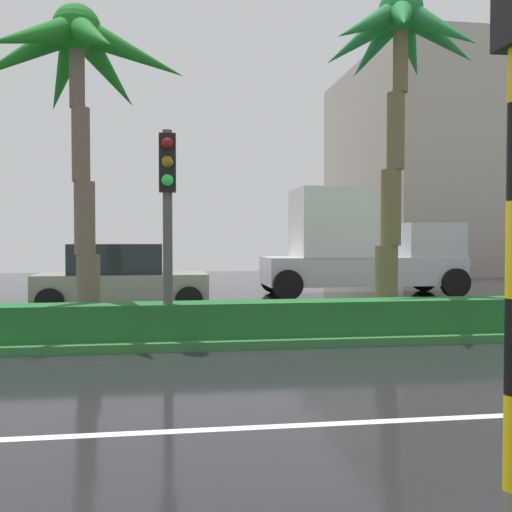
% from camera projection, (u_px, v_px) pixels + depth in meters
% --- Properties ---
extents(palm_tree_centre, '(4.18, 3.96, 6.15)m').
position_uv_depth(palm_tree_centre, '(77.00, 72.00, 11.31)').
color(palm_tree_centre, brown).
rests_on(palm_tree_centre, median_strip).
extents(palm_tree_centre_right, '(3.38, 3.37, 6.80)m').
position_uv_depth(palm_tree_centre_right, '(398.00, 58.00, 12.15)').
color(palm_tree_centre_right, brown).
rests_on(palm_tree_centre_right, median_strip).
extents(traffic_signal_median_right, '(0.28, 0.43, 3.52)m').
position_uv_depth(traffic_signal_median_right, '(168.00, 196.00, 9.96)').
color(traffic_signal_median_right, '#4C4C47').
rests_on(traffic_signal_median_right, median_strip).
extents(car_in_traffic_third, '(4.30, 2.02, 1.72)m').
position_uv_depth(car_in_traffic_third, '(121.00, 279.00, 15.31)').
color(car_in_traffic_third, gray).
rests_on(car_in_traffic_third, ground_plane).
extents(box_truck_lead, '(6.40, 2.64, 3.46)m').
position_uv_depth(box_truck_lead, '(359.00, 248.00, 19.52)').
color(box_truck_lead, silver).
rests_on(box_truck_lead, ground_plane).
extents(building_far_right, '(14.31, 14.10, 11.95)m').
position_uv_depth(building_far_right, '(471.00, 170.00, 35.53)').
color(building_far_right, '#A89E8E').
rests_on(building_far_right, ground_plane).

